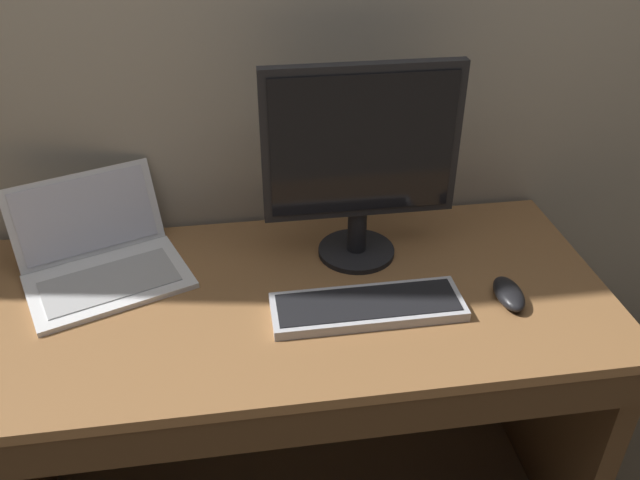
{
  "coord_description": "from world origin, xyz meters",
  "views": [
    {
      "loc": [
        -0.1,
        -1.17,
        1.62
      ],
      "look_at": [
        0.08,
        0.0,
        0.85
      ],
      "focal_mm": 36.38,
      "sensor_mm": 36.0,
      "label": 1
    }
  ],
  "objects_px": {
    "computer_mouse": "(509,294)",
    "wired_keyboard": "(368,307)",
    "laptop_white": "(101,259)",
    "external_monitor": "(361,157)"
  },
  "relations": [
    {
      "from": "laptop_white",
      "to": "computer_mouse",
      "type": "height_order",
      "value": "laptop_white"
    },
    {
      "from": "laptop_white",
      "to": "computer_mouse",
      "type": "xyz_separation_m",
      "value": [
        0.91,
        -0.24,
        -0.02
      ]
    },
    {
      "from": "external_monitor",
      "to": "laptop_white",
      "type": "bearing_deg",
      "value": 178.36
    },
    {
      "from": "laptop_white",
      "to": "wired_keyboard",
      "type": "relative_size",
      "value": 1.04
    },
    {
      "from": "laptop_white",
      "to": "external_monitor",
      "type": "height_order",
      "value": "external_monitor"
    },
    {
      "from": "external_monitor",
      "to": "computer_mouse",
      "type": "xyz_separation_m",
      "value": [
        0.3,
        -0.22,
        -0.25
      ]
    },
    {
      "from": "external_monitor",
      "to": "wired_keyboard",
      "type": "distance_m",
      "value": 0.34
    },
    {
      "from": "external_monitor",
      "to": "wired_keyboard",
      "type": "height_order",
      "value": "external_monitor"
    },
    {
      "from": "computer_mouse",
      "to": "wired_keyboard",
      "type": "bearing_deg",
      "value": -179.37
    },
    {
      "from": "external_monitor",
      "to": "computer_mouse",
      "type": "bearing_deg",
      "value": -36.59
    }
  ]
}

